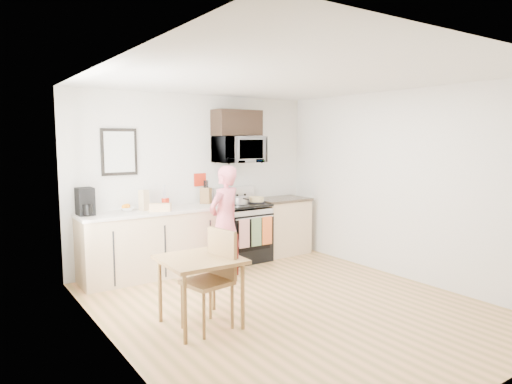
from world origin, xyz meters
TOP-DOWN VIEW (x-y plane):
  - floor at (0.00, 0.00)m, footprint 4.60×4.60m
  - back_wall at (0.00, 2.30)m, footprint 4.00×0.04m
  - front_wall at (0.00, -2.30)m, footprint 4.00×0.04m
  - left_wall at (-2.00, 0.00)m, footprint 0.04×4.60m
  - right_wall at (2.00, 0.00)m, footprint 0.04×4.60m
  - ceiling at (0.00, 0.00)m, footprint 4.00×4.60m
  - window at (-1.96, 0.80)m, footprint 0.06×1.40m
  - cabinet_left at (-0.80, 2.00)m, footprint 2.10×0.60m
  - countertop_left at (-0.80, 2.00)m, footprint 2.14×0.64m
  - cabinet_right at (1.43, 2.00)m, footprint 0.84×0.60m
  - countertop_right at (1.43, 2.00)m, footprint 0.88×0.64m
  - range at (0.63, 1.98)m, footprint 0.76×0.70m
  - microwave at (0.63, 2.08)m, footprint 0.76×0.51m
  - upper_cabinet at (0.63, 2.12)m, footprint 0.76×0.35m
  - wall_art at (-1.20, 2.28)m, footprint 0.50×0.04m
  - wall_trivet at (0.05, 2.28)m, footprint 0.20×0.02m
  - person at (-0.00, 1.45)m, footprint 0.66×0.55m
  - dining_table at (-1.11, 0.07)m, footprint 0.77×0.77m
  - chair at (-0.95, -0.02)m, footprint 0.53×0.49m
  - knife_block at (0.08, 2.15)m, footprint 0.18×0.19m
  - utensil_crock at (-0.60, 2.11)m, footprint 0.11×0.11m
  - fruit_bowl at (-1.16, 2.15)m, footprint 0.23×0.23m
  - milk_carton at (-0.95, 2.05)m, footprint 0.14×0.14m
  - coffee_maker at (-1.73, 2.09)m, footprint 0.20×0.30m
  - bread_bag at (-0.79, 1.85)m, footprint 0.31×0.26m
  - cake at (0.84, 1.89)m, footprint 0.27×0.27m
  - kettle at (0.49, 2.16)m, footprint 0.18×0.18m
  - pot at (0.53, 1.88)m, footprint 0.22×0.38m

SIDE VIEW (x-z plane):
  - floor at x=0.00m, z-range 0.00..0.00m
  - range at x=0.63m, z-range -0.14..1.02m
  - cabinet_left at x=-0.80m, z-range 0.00..0.90m
  - cabinet_right at x=1.43m, z-range 0.00..0.90m
  - dining_table at x=-1.11m, z-range 0.28..1.00m
  - chair at x=-0.95m, z-range 0.15..1.15m
  - person at x=0.00m, z-range 0.00..1.56m
  - countertop_left at x=-0.80m, z-range 0.90..0.94m
  - countertop_right at x=1.43m, z-range 0.90..0.94m
  - cake at x=0.84m, z-range 0.92..1.01m
  - fruit_bowl at x=-1.16m, z-range 0.93..1.02m
  - pot at x=0.53m, z-range 0.93..1.04m
  - bread_bag at x=-0.79m, z-range 0.94..1.05m
  - kettle at x=0.49m, z-range 0.91..1.14m
  - knife_block at x=0.08m, z-range 0.94..1.19m
  - utensil_crock at x=-0.60m, z-range 0.91..1.24m
  - milk_carton at x=-0.95m, z-range 0.94..1.22m
  - coffee_maker at x=-1.73m, z-range 0.93..1.29m
  - back_wall at x=0.00m, z-range 0.00..2.60m
  - front_wall at x=0.00m, z-range 0.00..2.60m
  - left_wall at x=-2.00m, z-range 0.00..2.60m
  - right_wall at x=2.00m, z-range 0.00..2.60m
  - wall_trivet at x=0.05m, z-range 1.20..1.40m
  - window at x=-1.96m, z-range 0.80..2.30m
  - wall_art at x=-1.20m, z-range 1.43..2.08m
  - microwave at x=0.63m, z-range 1.55..1.97m
  - upper_cabinet at x=0.63m, z-range 1.98..2.38m
  - ceiling at x=0.00m, z-range 2.58..2.62m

